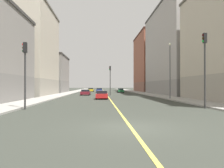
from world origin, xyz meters
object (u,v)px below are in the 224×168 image
building_right_midblock (25,52)px  building_right_distant (48,74)px  building_left_mid (180,51)px  car_green (121,91)px  car_red (102,95)px  traffic_light_right_near (25,66)px  street_lamp_left_near (170,65)px  building_left_far (153,63)px  traffic_light_left_near (205,60)px  car_maroon (86,92)px  traffic_light_median_far (110,76)px  car_yellow (91,90)px  car_blue (99,90)px

building_right_midblock → building_right_distant: building_right_midblock is taller
building_left_mid → car_green: building_left_mid is taller
car_green → car_red: car_red is taller
traffic_light_right_near → street_lamp_left_near: street_lamp_left_near is taller
building_right_midblock → street_lamp_left_near: size_ratio=2.22×
building_left_far → traffic_light_right_near: (-25.21, -56.31, -6.27)m
traffic_light_right_near → car_red: 16.42m
traffic_light_left_near → car_red: traffic_light_left_near is taller
car_red → car_maroon: 13.86m
building_right_midblock → building_right_distant: size_ratio=1.21×
traffic_light_left_near → car_red: (-9.15, 14.62, -3.71)m
building_left_far → traffic_light_median_far: (-16.56, -29.27, -6.02)m
car_green → traffic_light_left_near: bearing=-85.8°
traffic_light_right_near → street_lamp_left_near: size_ratio=0.70×
building_right_midblock → traffic_light_left_near: 37.59m
building_left_mid → car_red: (-18.41, -16.32, -9.67)m
car_yellow → car_green: 14.11m
building_left_mid → traffic_light_right_near: 40.44m
building_right_distant → car_red: (16.03, -32.19, -4.90)m
building_left_far → traffic_light_left_near: (-9.26, -56.31, -5.69)m
building_right_distant → car_maroon: 23.12m
building_left_far → building_right_distant: size_ratio=1.37×
building_right_distant → car_maroon: bearing=-56.1°
building_left_far → car_blue: building_left_far is taller
traffic_light_right_near → traffic_light_median_far: traffic_light_median_far is taller
building_left_far → traffic_light_left_near: size_ratio=3.07×
car_blue → building_right_distant: bearing=176.3°
building_left_mid → car_red: bearing=-138.4°
building_left_mid → car_maroon: 24.08m
building_left_far → street_lamp_left_near: bearing=-100.7°
traffic_light_median_far → car_red: (-1.85, -12.42, -3.38)m
traffic_light_left_near → traffic_light_right_near: size_ratio=1.18×
traffic_light_median_far → car_blue: bearing=97.1°
street_lamp_left_near → traffic_light_right_near: bearing=-142.9°
traffic_light_left_near → car_yellow: traffic_light_left_near is taller
building_right_midblock → car_blue: bearing=49.7°
car_red → car_blue: (-0.50, 31.19, 0.01)m
building_left_mid → traffic_light_right_near: (-25.21, -30.94, -6.55)m
car_green → car_blue: (-6.31, 0.83, 0.02)m
building_left_mid → building_right_distant: building_left_mid is taller
building_right_midblock → building_right_distant: (0.00, 19.32, -3.69)m
building_right_distant → street_lamp_left_near: bearing=-52.4°
traffic_light_median_far → car_green: size_ratio=1.49×
building_left_far → car_maroon: (-21.84, -28.26, -9.43)m
car_maroon → building_right_midblock: bearing=-177.4°
building_left_mid → building_left_far: size_ratio=1.25×
building_left_far → traffic_light_right_near: size_ratio=3.61×
building_left_far → car_yellow: (-21.88, -0.70, -9.40)m
traffic_light_left_near → traffic_light_median_far: (-7.30, 27.04, -0.33)m
traffic_light_median_far → car_green: bearing=77.5°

